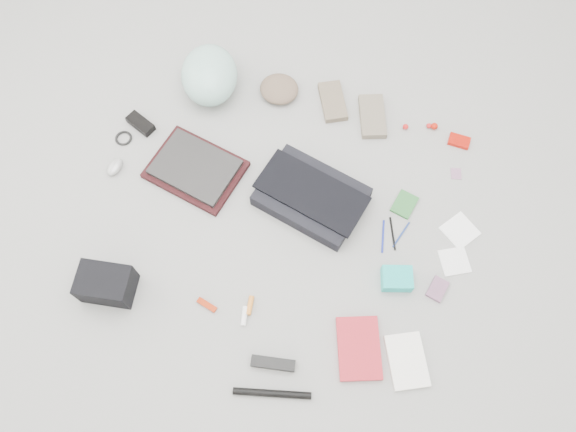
% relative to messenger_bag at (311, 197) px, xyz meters
% --- Properties ---
extents(ground_plane, '(4.00, 4.00, 0.00)m').
position_rel_messenger_bag_xyz_m(ground_plane, '(-0.07, -0.11, -0.03)').
color(ground_plane, gray).
extents(messenger_bag, '(0.47, 0.39, 0.07)m').
position_rel_messenger_bag_xyz_m(messenger_bag, '(0.00, 0.00, 0.00)').
color(messenger_bag, black).
rests_on(messenger_bag, ground_plane).
extents(bag_flap, '(0.47, 0.31, 0.01)m').
position_rel_messenger_bag_xyz_m(bag_flap, '(0.00, -0.00, 0.04)').
color(bag_flap, black).
rests_on(bag_flap, messenger_bag).
extents(laptop_sleeve, '(0.42, 0.36, 0.03)m').
position_rel_messenger_bag_xyz_m(laptop_sleeve, '(-0.49, 0.01, -0.02)').
color(laptop_sleeve, black).
rests_on(laptop_sleeve, ground_plane).
extents(laptop, '(0.37, 0.31, 0.02)m').
position_rel_messenger_bag_xyz_m(laptop, '(-0.49, 0.01, 0.00)').
color(laptop, black).
rests_on(laptop, laptop_sleeve).
extents(bike_helmet, '(0.33, 0.36, 0.18)m').
position_rel_messenger_bag_xyz_m(bike_helmet, '(-0.56, 0.42, 0.06)').
color(bike_helmet, '#A7DED1').
rests_on(bike_helmet, ground_plane).
extents(beanie, '(0.19, 0.18, 0.06)m').
position_rel_messenger_bag_xyz_m(beanie, '(-0.26, 0.47, -0.00)').
color(beanie, brown).
rests_on(beanie, ground_plane).
extents(mitten_left, '(0.17, 0.22, 0.03)m').
position_rel_messenger_bag_xyz_m(mitten_left, '(-0.02, 0.48, -0.02)').
color(mitten_left, '#766652').
rests_on(mitten_left, ground_plane).
extents(mitten_right, '(0.16, 0.23, 0.03)m').
position_rel_messenger_bag_xyz_m(mitten_right, '(0.16, 0.45, -0.02)').
color(mitten_right, '#7B6F5C').
rests_on(mitten_right, ground_plane).
extents(power_brick, '(0.14, 0.10, 0.03)m').
position_rel_messenger_bag_xyz_m(power_brick, '(-0.79, 0.15, -0.02)').
color(power_brick, black).
rests_on(power_brick, ground_plane).
extents(cable_coil, '(0.08, 0.08, 0.01)m').
position_rel_messenger_bag_xyz_m(cable_coil, '(-0.84, 0.07, -0.03)').
color(cable_coil, black).
rests_on(cable_coil, ground_plane).
extents(mouse, '(0.07, 0.10, 0.03)m').
position_rel_messenger_bag_xyz_m(mouse, '(-0.82, -0.07, -0.02)').
color(mouse, '#9E9E9E').
rests_on(mouse, ground_plane).
extents(camera_bag, '(0.21, 0.16, 0.13)m').
position_rel_messenger_bag_xyz_m(camera_bag, '(-0.64, -0.56, 0.03)').
color(camera_bag, black).
rests_on(camera_bag, ground_plane).
extents(multitool, '(0.08, 0.04, 0.01)m').
position_rel_messenger_bag_xyz_m(multitool, '(-0.27, -0.52, -0.03)').
color(multitool, '#9F2103').
rests_on(multitool, ground_plane).
extents(toiletry_tube_white, '(0.03, 0.07, 0.02)m').
position_rel_messenger_bag_xyz_m(toiletry_tube_white, '(-0.12, -0.53, -0.02)').
color(toiletry_tube_white, white).
rests_on(toiletry_tube_white, ground_plane).
extents(toiletry_tube_orange, '(0.03, 0.07, 0.02)m').
position_rel_messenger_bag_xyz_m(toiletry_tube_orange, '(-0.11, -0.49, -0.02)').
color(toiletry_tube_orange, orange).
rests_on(toiletry_tube_orange, ground_plane).
extents(u_lock, '(0.16, 0.06, 0.03)m').
position_rel_messenger_bag_xyz_m(u_lock, '(0.03, -0.67, -0.02)').
color(u_lock, black).
rests_on(u_lock, ground_plane).
extents(bike_pump, '(0.28, 0.08, 0.03)m').
position_rel_messenger_bag_xyz_m(bike_pump, '(0.05, -0.77, -0.02)').
color(bike_pump, black).
rests_on(bike_pump, ground_plane).
extents(book_red, '(0.21, 0.26, 0.02)m').
position_rel_messenger_bag_xyz_m(book_red, '(0.31, -0.54, -0.02)').
color(book_red, red).
rests_on(book_red, ground_plane).
extents(book_white, '(0.20, 0.23, 0.02)m').
position_rel_messenger_bag_xyz_m(book_white, '(0.49, -0.53, -0.02)').
color(book_white, white).
rests_on(book_white, ground_plane).
extents(notepad, '(0.11, 0.12, 0.01)m').
position_rel_messenger_bag_xyz_m(notepad, '(0.37, 0.08, -0.03)').
color(notepad, '#2A672F').
rests_on(notepad, ground_plane).
extents(pen_blue, '(0.03, 0.14, 0.01)m').
position_rel_messenger_bag_xyz_m(pen_blue, '(0.31, -0.08, -0.03)').
color(pen_blue, '#162495').
rests_on(pen_blue, ground_plane).
extents(pen_black, '(0.05, 0.14, 0.01)m').
position_rel_messenger_bag_xyz_m(pen_black, '(0.35, -0.06, -0.03)').
color(pen_black, black).
rests_on(pen_black, ground_plane).
extents(pen_navy, '(0.05, 0.12, 0.01)m').
position_rel_messenger_bag_xyz_m(pen_navy, '(0.38, -0.06, -0.03)').
color(pen_navy, navy).
rests_on(pen_navy, ground_plane).
extents(accordion_wallet, '(0.13, 0.12, 0.06)m').
position_rel_messenger_bag_xyz_m(accordion_wallet, '(0.40, -0.25, -0.01)').
color(accordion_wallet, '#14BEB5').
rests_on(accordion_wallet, ground_plane).
extents(card_deck, '(0.08, 0.10, 0.02)m').
position_rel_messenger_bag_xyz_m(card_deck, '(0.55, -0.24, -0.03)').
color(card_deck, '#875878').
rests_on(card_deck, ground_plane).
extents(napkin_top, '(0.17, 0.17, 0.01)m').
position_rel_messenger_bag_xyz_m(napkin_top, '(0.60, 0.02, -0.03)').
color(napkin_top, white).
rests_on(napkin_top, ground_plane).
extents(napkin_bottom, '(0.14, 0.14, 0.01)m').
position_rel_messenger_bag_xyz_m(napkin_bottom, '(0.60, -0.11, -0.03)').
color(napkin_bottom, white).
rests_on(napkin_bottom, ground_plane).
extents(lollipop_a, '(0.03, 0.03, 0.02)m').
position_rel_messenger_bag_xyz_m(lollipop_a, '(0.31, 0.44, -0.02)').
color(lollipop_a, red).
rests_on(lollipop_a, ground_plane).
extents(lollipop_b, '(0.02, 0.02, 0.02)m').
position_rel_messenger_bag_xyz_m(lollipop_b, '(0.41, 0.47, -0.02)').
color(lollipop_b, red).
rests_on(lollipop_b, ground_plane).
extents(lollipop_c, '(0.03, 0.03, 0.03)m').
position_rel_messenger_bag_xyz_m(lollipop_c, '(0.43, 0.47, -0.02)').
color(lollipop_c, '#B41608').
rests_on(lollipop_c, ground_plane).
extents(altoids_tin, '(0.09, 0.06, 0.02)m').
position_rel_messenger_bag_xyz_m(altoids_tin, '(0.54, 0.43, -0.02)').
color(altoids_tin, '#B7150A').
rests_on(altoids_tin, ground_plane).
extents(stamp_sheet, '(0.05, 0.06, 0.00)m').
position_rel_messenger_bag_xyz_m(stamp_sheet, '(0.55, 0.27, -0.03)').
color(stamp_sheet, '#A06C90').
rests_on(stamp_sheet, ground_plane).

